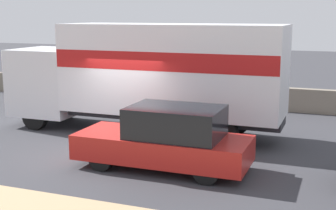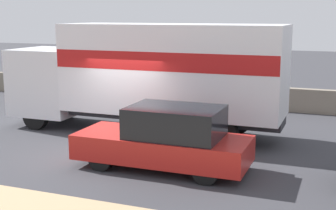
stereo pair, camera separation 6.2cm
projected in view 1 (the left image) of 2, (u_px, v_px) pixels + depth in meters
The scene contains 4 objects.
ground_plane at pixel (107, 151), 13.36m from camera, with size 80.00×80.00×0.00m, color #38383D.
stone_wall_backdrop at pixel (189, 93), 20.14m from camera, with size 60.00×0.35×0.95m.
box_truck at pixel (150, 72), 15.00m from camera, with size 9.18×2.35×3.54m.
car_hatchback at pixel (167, 139), 11.68m from camera, with size 4.39×1.70×1.61m.
Camera 1 is at (6.17, -11.41, 3.85)m, focal length 50.00 mm.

